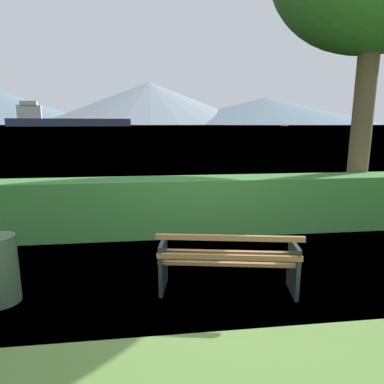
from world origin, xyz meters
TOP-DOWN VIEW (x-y plane):
  - ground_plane at (0.00, 0.00)m, footprint 1400.00×1400.00m
  - water_surface at (0.00, 309.11)m, footprint 620.00×620.00m
  - park_bench at (-0.01, -0.06)m, footprint 1.85×0.88m
  - hedge_row at (0.00, 2.45)m, footprint 10.72×0.77m
  - cargo_ship_large at (-60.24, 236.97)m, footprint 79.80×29.10m
  - tender_far at (105.34, 256.70)m, footprint 7.52×5.51m
  - distant_hills at (-27.23, 581.36)m, footprint 798.21×403.76m

SIDE VIEW (x-z plane):
  - ground_plane at x=0.00m, z-range 0.00..0.00m
  - water_surface at x=0.00m, z-range 0.00..0.00m
  - park_bench at x=-0.01m, z-range -0.01..0.86m
  - tender_far at x=105.34m, z-range -0.20..1.22m
  - hedge_row at x=0.00m, z-range 0.00..1.12m
  - cargo_ship_large at x=-60.24m, z-range -3.55..12.57m
  - distant_hills at x=-27.23m, z-range -5.42..63.81m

